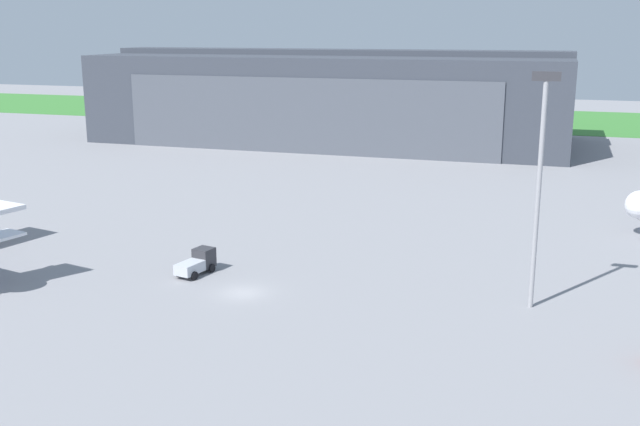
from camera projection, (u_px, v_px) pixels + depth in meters
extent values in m
plane|color=gray|center=(243.00, 293.00, 72.20)|extent=(440.00, 440.00, 0.00)
cube|color=#3A7D33|center=(455.00, 118.00, 212.37)|extent=(440.00, 56.00, 0.08)
cube|color=#383D47|center=(334.00, 98.00, 168.66)|extent=(102.04, 41.06, 18.90)
cube|color=#4C515B|center=(304.00, 116.00, 149.97)|extent=(77.55, 0.30, 15.12)
cube|color=#383D47|center=(334.00, 52.00, 166.25)|extent=(102.04, 9.85, 1.20)
sphere|color=white|center=(640.00, 205.00, 91.01)|extent=(3.54, 3.54, 3.54)
cube|color=#2D2D33|center=(204.00, 257.00, 78.49)|extent=(2.17, 2.18, 2.00)
cube|color=#B7BCC6|center=(190.00, 268.00, 76.58)|extent=(2.40, 3.27, 1.09)
cylinder|color=black|center=(212.00, 268.00, 78.22)|extent=(0.43, 0.91, 0.87)
cylinder|color=black|center=(197.00, 265.00, 79.18)|extent=(0.43, 0.91, 0.87)
cylinder|color=black|center=(194.00, 276.00, 75.79)|extent=(0.43, 0.91, 0.87)
cylinder|color=black|center=(179.00, 273.00, 76.75)|extent=(0.43, 0.91, 0.87)
cylinder|color=#99999E|center=(538.00, 198.00, 66.14)|extent=(0.44, 0.44, 20.36)
cube|color=#333338|center=(547.00, 76.00, 63.61)|extent=(2.40, 0.50, 0.80)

